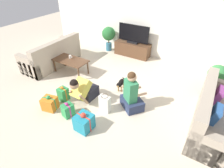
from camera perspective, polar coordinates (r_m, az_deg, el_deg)
name	(u,v)px	position (r m, az deg, el deg)	size (l,w,h in m)	color
ground_plane	(110,92)	(4.66, -0.55, -2.55)	(16.00, 16.00, 0.00)	beige
wall_back	(152,19)	(6.29, 12.87, 19.93)	(8.40, 0.06, 2.60)	white
sofa_left	(53,56)	(6.14, -18.80, 8.71)	(0.84, 1.94, 0.87)	tan
sofa_right	(215,116)	(4.10, 30.68, -8.98)	(0.84, 1.94, 0.87)	tan
coffee_table	(70,61)	(5.44, -13.47, 7.25)	(1.08, 0.55, 0.45)	brown
tv_console	(132,49)	(6.54, 6.67, 11.25)	(1.27, 0.45, 0.48)	brown
tv	(133,35)	(6.35, 6.99, 15.60)	(1.13, 0.20, 0.64)	black
potted_plant_corner_right	(216,77)	(5.11, 30.86, 1.97)	(0.45, 0.45, 0.79)	#4C4C51
potted_plant_back_left	(109,35)	(6.80, -1.10, 15.68)	(0.50, 0.50, 0.90)	#336B84
person_kneeling	(84,90)	(4.20, -9.27, -1.93)	(0.36, 0.80, 0.78)	#23232D
person_sitting	(132,95)	(3.99, 6.41, -3.66)	(0.66, 0.63, 0.97)	#283351
dog	(121,83)	(4.59, 2.82, 0.21)	(0.18, 0.47, 0.33)	black
gift_box_a	(68,110)	(4.02, -14.24, -8.23)	(0.26, 0.28, 0.36)	#2D934C
gift_box_b	(50,103)	(4.30, -19.66, -5.97)	(0.37, 0.34, 0.38)	orange
gift_box_c	(84,122)	(3.66, -9.10, -12.19)	(0.34, 0.35, 0.42)	teal
gift_box_d	(63,94)	(4.47, -15.62, -3.16)	(0.23, 0.23, 0.40)	#2D934C
gift_bag_a	(105,104)	(3.97, -2.36, -6.42)	(0.26, 0.17, 0.44)	white
mug	(70,57)	(5.50, -13.47, 8.67)	(0.12, 0.08, 0.09)	silver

